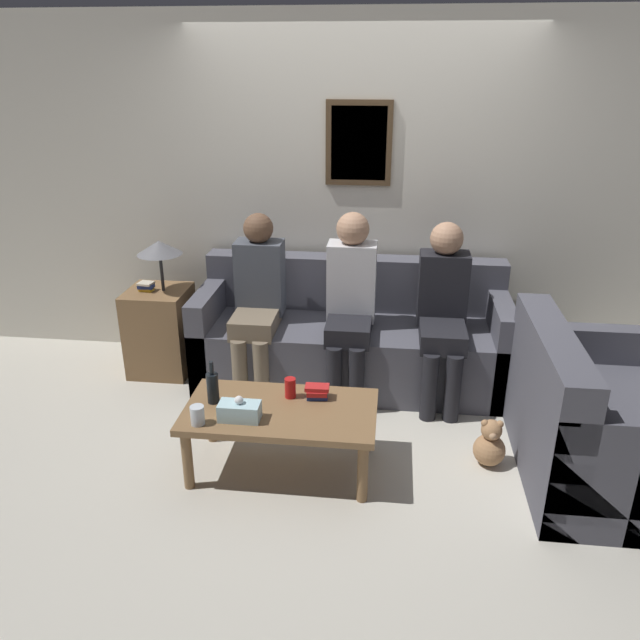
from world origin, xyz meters
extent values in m
plane|color=beige|center=(0.00, 0.00, 0.00)|extent=(16.00, 16.00, 0.00)
cube|color=silver|center=(0.00, 0.92, 1.30)|extent=(9.00, 0.06, 2.60)
cube|color=#4C3823|center=(0.00, 0.88, 1.70)|extent=(0.48, 0.02, 0.60)
cube|color=beige|center=(0.00, 0.87, 1.70)|extent=(0.40, 0.01, 0.52)
cube|color=#4C4C56|center=(0.00, 0.44, 0.24)|extent=(2.26, 0.81, 0.48)
cube|color=#4C4C56|center=(0.00, 0.74, 0.68)|extent=(2.26, 0.20, 0.41)
cube|color=#4C4C56|center=(-1.06, 0.44, 0.35)|extent=(0.14, 0.81, 0.70)
cube|color=#4C4C56|center=(1.06, 0.44, 0.35)|extent=(0.14, 0.81, 0.70)
cube|color=#4C4C56|center=(1.48, -0.54, 0.24)|extent=(0.81, 1.25, 0.48)
cube|color=#4C4C56|center=(1.18, -0.54, 0.68)|extent=(0.20, 1.25, 0.41)
cube|color=#4C4C56|center=(1.48, -1.10, 0.35)|extent=(0.81, 0.14, 0.70)
cube|color=#4C4C56|center=(1.48, 0.01, 0.35)|extent=(0.81, 0.14, 0.70)
cube|color=olive|center=(-0.32, -0.71, 0.39)|extent=(1.10, 0.60, 0.04)
cylinder|color=olive|center=(-0.82, -0.95, 0.18)|extent=(0.06, 0.06, 0.37)
cylinder|color=olive|center=(0.17, -0.95, 0.18)|extent=(0.06, 0.06, 0.37)
cylinder|color=olive|center=(-0.82, -0.47, 0.18)|extent=(0.06, 0.06, 0.37)
cylinder|color=olive|center=(0.17, -0.47, 0.18)|extent=(0.06, 0.06, 0.37)
cube|color=olive|center=(-1.47, 0.45, 0.33)|extent=(0.45, 0.45, 0.66)
cylinder|color=#262628|center=(-1.41, 0.45, 0.82)|extent=(0.02, 0.02, 0.30)
cone|color=slate|center=(-1.41, 0.45, 1.00)|extent=(0.33, 0.33, 0.10)
cube|color=gold|center=(-1.53, 0.43, 0.68)|extent=(0.11, 0.08, 0.02)
cube|color=navy|center=(-1.53, 0.43, 0.70)|extent=(0.11, 0.08, 0.03)
cube|color=beige|center=(-1.53, 0.43, 0.72)|extent=(0.12, 0.11, 0.02)
cylinder|color=black|center=(-0.72, -0.68, 0.50)|extent=(0.07, 0.07, 0.18)
cylinder|color=black|center=(-0.72, -0.68, 0.63)|extent=(0.03, 0.03, 0.08)
cylinder|color=silver|center=(-0.74, -0.92, 0.46)|extent=(0.08, 0.08, 0.11)
cube|color=navy|center=(-0.13, -0.56, 0.42)|extent=(0.13, 0.10, 0.03)
cube|color=red|center=(-0.13, -0.56, 0.45)|extent=(0.13, 0.11, 0.03)
cube|color=red|center=(-0.13, -0.56, 0.48)|extent=(0.14, 0.09, 0.02)
cylinder|color=red|center=(-0.29, -0.57, 0.47)|extent=(0.07, 0.07, 0.12)
cube|color=silver|center=(-0.53, -0.85, 0.46)|extent=(0.23, 0.12, 0.10)
sphere|color=white|center=(-0.53, -0.85, 0.53)|extent=(0.05, 0.05, 0.05)
cube|color=#756651|center=(-0.67, 0.24, 0.53)|extent=(0.31, 0.42, 0.14)
cylinder|color=#756651|center=(-0.75, 0.03, 0.24)|extent=(0.11, 0.11, 0.48)
cylinder|color=#756651|center=(-0.59, 0.03, 0.24)|extent=(0.11, 0.11, 0.48)
cube|color=#474C56|center=(-0.67, 0.45, 0.80)|extent=(0.34, 0.22, 0.54)
sphere|color=brown|center=(-0.67, 0.45, 1.16)|extent=(0.21, 0.21, 0.21)
cube|color=black|center=(0.00, 0.20, 0.53)|extent=(0.31, 0.41, 0.14)
cylinder|color=black|center=(-0.08, -0.01, 0.24)|extent=(0.11, 0.11, 0.48)
cylinder|color=black|center=(0.07, -0.01, 0.24)|extent=(0.11, 0.11, 0.48)
cube|color=silver|center=(0.00, 0.41, 0.81)|extent=(0.34, 0.22, 0.56)
sphere|color=tan|center=(0.00, 0.41, 1.19)|extent=(0.23, 0.23, 0.23)
cube|color=black|center=(0.64, 0.19, 0.53)|extent=(0.31, 0.46, 0.14)
cylinder|color=black|center=(0.56, -0.04, 0.24)|extent=(0.11, 0.11, 0.48)
cylinder|color=black|center=(0.72, -0.04, 0.24)|extent=(0.11, 0.11, 0.48)
cube|color=black|center=(0.64, 0.42, 0.78)|extent=(0.34, 0.22, 0.50)
sphere|color=tan|center=(0.64, 0.42, 1.14)|extent=(0.23, 0.23, 0.23)
sphere|color=#A87A51|center=(0.91, -0.52, 0.10)|extent=(0.19, 0.19, 0.19)
sphere|color=#A87A51|center=(0.91, -0.52, 0.24)|extent=(0.13, 0.13, 0.13)
sphere|color=#A87A51|center=(0.86, -0.52, 0.28)|extent=(0.04, 0.04, 0.04)
sphere|color=#A87A51|center=(0.95, -0.52, 0.28)|extent=(0.04, 0.04, 0.04)
sphere|color=tan|center=(0.91, -0.57, 0.23)|extent=(0.05, 0.05, 0.05)
camera|label=1|loc=(0.27, -3.77, 2.26)|focal=35.00mm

